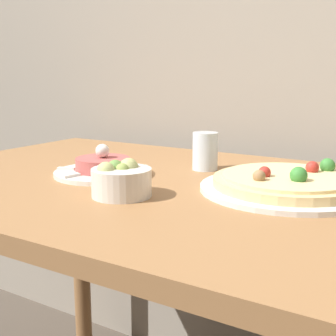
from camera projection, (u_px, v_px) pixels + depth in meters
dining_table at (180, 230)px, 1.02m from camera, size 1.37×0.82×0.80m
pizza_plate at (288, 184)px, 0.94m from camera, size 0.35×0.35×0.06m
tartare_plate at (103, 168)px, 1.09m from camera, size 0.23×0.23×0.07m
small_bowl at (121, 180)px, 0.90m from camera, size 0.12×0.12×0.07m
drinking_glass at (205, 151)px, 1.14m from camera, size 0.06×0.06×0.09m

